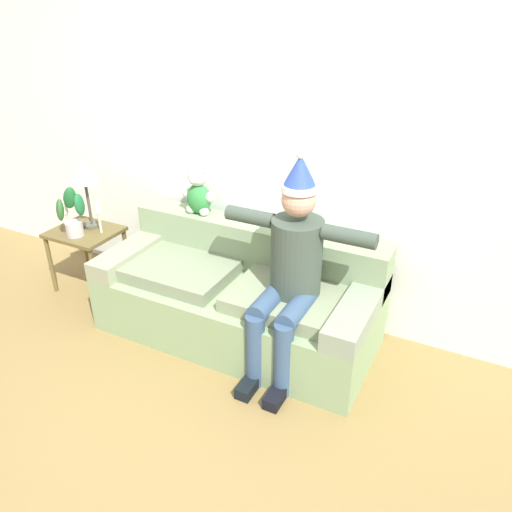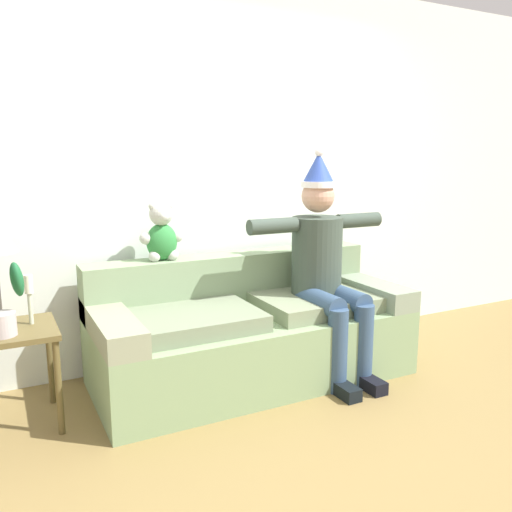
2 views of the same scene
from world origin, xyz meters
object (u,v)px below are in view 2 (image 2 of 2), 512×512
side_table (2,346)px  candle_short (29,293)px  couch (250,330)px  teddy_bear (162,234)px  person_seated (325,262)px

side_table → candle_short: candle_short is taller
couch → teddy_bear: 0.86m
person_seated → candle_short: (-1.80, 0.18, -0.03)m
teddy_bear → candle_short: size_ratio=1.40×
person_seated → couch: bearing=161.3°
couch → person_seated: (0.47, -0.16, 0.45)m
person_seated → side_table: 1.98m
person_seated → candle_short: person_seated is taller
candle_short → teddy_bear: bearing=17.1°
couch → candle_short: 1.39m
teddy_bear → side_table: 1.13m
couch → side_table: (-1.48, -0.02, 0.15)m
couch → teddy_bear: teddy_bear is taller
person_seated → side_table: (-1.95, 0.14, -0.30)m
person_seated → teddy_bear: size_ratio=3.96×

